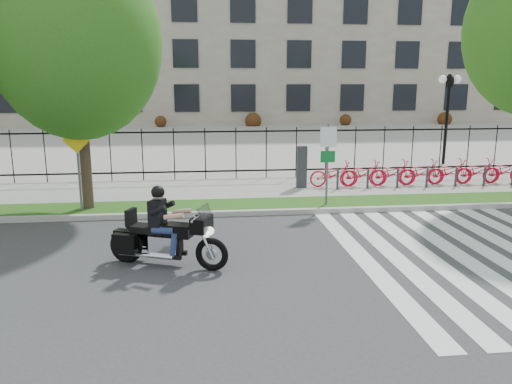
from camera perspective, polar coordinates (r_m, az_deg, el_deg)
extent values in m
plane|color=#353538|center=(10.96, 1.20, -8.22)|extent=(120.00, 120.00, 0.00)
cube|color=#A4A29A|center=(14.82, -0.87, -2.39)|extent=(60.00, 0.20, 0.15)
cube|color=#235014|center=(15.64, -1.17, -1.60)|extent=(60.00, 1.50, 0.15)
cube|color=gray|center=(18.07, -1.88, 0.31)|extent=(60.00, 3.50, 0.15)
cube|color=gray|center=(35.39, -4.12, 6.21)|extent=(80.00, 34.00, 0.10)
cube|color=gray|center=(55.52, -5.16, 18.72)|extent=(60.00, 20.00, 20.00)
cylinder|color=black|center=(24.97, 20.92, 7.34)|extent=(0.14, 0.14, 4.00)
cylinder|color=black|center=(24.90, 21.27, 11.69)|extent=(0.06, 0.70, 0.70)
sphere|color=white|center=(24.74, 20.55, 11.97)|extent=(0.36, 0.36, 0.36)
sphere|color=white|center=(25.06, 22.01, 11.86)|extent=(0.36, 0.36, 0.36)
cylinder|color=#33231B|center=(15.63, -18.98, 4.31)|extent=(0.32, 0.32, 3.38)
ellipsoid|color=#1F5A14|center=(15.54, -19.82, 15.79)|extent=(4.79, 4.79, 5.51)
cube|color=#2D2D33|center=(17.97, 5.24, 2.88)|extent=(0.35, 0.25, 1.50)
imported|color=red|center=(18.30, 8.91, 2.05)|extent=(1.78, 0.62, 0.93)
cylinder|color=#2D2D33|center=(17.84, 9.31, 1.40)|extent=(0.08, 0.08, 0.70)
imported|color=red|center=(18.61, 12.18, 2.10)|extent=(1.78, 0.62, 0.93)
cylinder|color=#2D2D33|center=(18.17, 12.66, 1.45)|extent=(0.08, 0.08, 0.70)
imported|color=red|center=(18.99, 15.33, 2.14)|extent=(1.78, 0.62, 0.93)
cylinder|color=#2D2D33|center=(18.55, 15.87, 1.50)|extent=(0.08, 0.08, 0.70)
imported|color=red|center=(19.42, 18.36, 2.17)|extent=(1.78, 0.62, 0.93)
cylinder|color=#2D2D33|center=(18.99, 18.95, 1.55)|extent=(0.08, 0.08, 0.70)
imported|color=red|center=(19.90, 21.24, 2.19)|extent=(1.78, 0.62, 0.93)
cylinder|color=#2D2D33|center=(19.49, 21.88, 1.58)|extent=(0.08, 0.08, 0.70)
imported|color=red|center=(20.43, 23.98, 2.21)|extent=(1.78, 0.62, 0.93)
cylinder|color=#2D2D33|center=(20.03, 24.66, 1.62)|extent=(0.08, 0.08, 0.70)
imported|color=red|center=(21.01, 26.58, 2.22)|extent=(1.78, 0.62, 0.93)
cylinder|color=#59595B|center=(15.45, 8.14, 3.13)|extent=(0.07, 0.07, 2.50)
cube|color=white|center=(15.30, 8.28, 6.24)|extent=(0.50, 0.03, 0.60)
cube|color=#0C6626|center=(15.37, 8.21, 4.02)|extent=(0.45, 0.03, 0.35)
cylinder|color=#59595B|center=(15.39, -19.58, 2.30)|extent=(0.07, 0.07, 2.40)
cube|color=yellow|center=(15.23, -19.86, 5.61)|extent=(0.78, 0.03, 0.78)
torus|color=black|center=(10.52, -5.08, -7.10)|extent=(0.72, 0.39, 0.72)
torus|color=black|center=(11.34, -14.62, -6.00)|extent=(0.77, 0.43, 0.77)
cube|color=black|center=(10.39, -6.23, -3.66)|extent=(0.51, 0.65, 0.31)
cube|color=#26262B|center=(10.30, -5.89, -2.40)|extent=(0.34, 0.55, 0.32)
cube|color=silver|center=(10.88, -10.31, -5.95)|extent=(0.72, 0.56, 0.42)
cube|color=black|center=(10.64, -8.85, -4.35)|extent=(0.67, 0.54, 0.27)
cube|color=black|center=(10.94, -12.12, -4.13)|extent=(0.82, 0.62, 0.15)
cube|color=black|center=(11.07, -14.10, -2.79)|extent=(0.23, 0.37, 0.36)
cube|color=black|center=(10.95, -14.77, -5.75)|extent=(0.55, 0.35, 0.42)
cube|color=black|center=(11.47, -13.20, -4.83)|extent=(0.55, 0.35, 0.42)
cube|color=black|center=(10.75, -11.21, -2.30)|extent=(0.39, 0.48, 0.55)
sphere|color=tan|center=(10.64, -11.15, -0.24)|extent=(0.24, 0.24, 0.24)
sphere|color=black|center=(10.63, -11.16, -0.02)|extent=(0.28, 0.28, 0.28)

